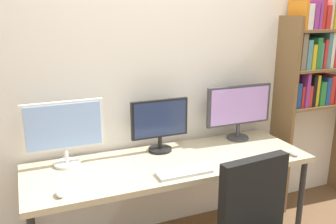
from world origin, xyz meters
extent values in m
cube|color=silver|center=(0.00, 1.02, 1.30)|extent=(4.43, 0.10, 2.60)
cube|color=tan|center=(0.00, 0.60, 0.72)|extent=(2.03, 0.68, 0.04)
cylinder|color=#262628|center=(0.97, 0.31, 0.35)|extent=(0.04, 0.04, 0.70)
cylinder|color=#262628|center=(-0.97, 0.89, 0.35)|extent=(0.04, 0.04, 0.70)
cylinder|color=#262628|center=(0.97, 0.89, 0.35)|extent=(0.04, 0.04, 0.70)
cube|color=brown|center=(1.17, 0.83, 0.87)|extent=(0.03, 0.28, 1.73)
cube|color=brown|center=(1.57, 0.83, 0.95)|extent=(0.76, 0.28, 0.02)
cube|color=brown|center=(1.57, 0.83, 1.28)|extent=(0.76, 0.28, 0.02)
cube|color=brown|center=(1.57, 0.83, 1.61)|extent=(0.76, 0.28, 0.02)
cube|color=#1E4799|center=(1.24, 0.84, 1.07)|extent=(0.04, 0.22, 0.22)
cube|color=red|center=(1.28, 0.83, 1.06)|extent=(0.02, 0.22, 0.19)
cube|color=#8C338C|center=(1.31, 0.82, 1.11)|extent=(0.03, 0.22, 0.30)
cube|color=red|center=(1.36, 0.83, 1.06)|extent=(0.04, 0.22, 0.19)
cube|color=black|center=(1.40, 0.83, 1.10)|extent=(0.03, 0.22, 0.27)
cube|color=gold|center=(1.44, 0.84, 1.10)|extent=(0.03, 0.22, 0.27)
cube|color=#287F3D|center=(1.49, 0.83, 1.07)|extent=(0.05, 0.22, 0.21)
cube|color=#1E4799|center=(1.55, 0.83, 1.09)|extent=(0.04, 0.22, 0.24)
cube|color=red|center=(1.61, 0.84, 1.09)|extent=(0.05, 0.22, 0.26)
cube|color=red|center=(1.66, 0.83, 1.09)|extent=(0.05, 0.22, 0.25)
cube|color=gray|center=(1.24, 0.83, 1.44)|extent=(0.05, 0.22, 0.30)
cube|color=teal|center=(1.29, 0.82, 1.42)|extent=(0.05, 0.22, 0.25)
cube|color=gold|center=(1.34, 0.82, 1.40)|extent=(0.04, 0.22, 0.21)
cube|color=#287F3D|center=(1.39, 0.83, 1.43)|extent=(0.05, 0.22, 0.26)
cube|color=teal|center=(1.44, 0.84, 1.40)|extent=(0.03, 0.22, 0.22)
cube|color=red|center=(1.47, 0.83, 1.42)|extent=(0.03, 0.22, 0.25)
cube|color=teal|center=(1.52, 0.84, 1.44)|extent=(0.04, 0.22, 0.30)
cube|color=white|center=(1.56, 0.84, 1.44)|extent=(0.04, 0.22, 0.30)
cube|color=red|center=(1.60, 0.84, 1.40)|extent=(0.04, 0.22, 0.20)
cube|color=tan|center=(1.65, 0.83, 1.41)|extent=(0.04, 0.22, 0.22)
cube|color=red|center=(1.69, 0.83, 1.41)|extent=(0.03, 0.22, 0.24)
cube|color=orange|center=(1.23, 0.83, 1.76)|extent=(0.02, 0.22, 0.27)
cube|color=white|center=(1.27, 0.83, 1.73)|extent=(0.05, 0.22, 0.20)
cube|color=#8C338C|center=(1.32, 0.82, 1.73)|extent=(0.04, 0.22, 0.21)
cube|color=#8C338C|center=(1.37, 0.82, 1.74)|extent=(0.03, 0.22, 0.24)
cube|color=red|center=(1.41, 0.84, 1.77)|extent=(0.04, 0.22, 0.29)
cube|color=red|center=(1.46, 0.83, 1.72)|extent=(0.04, 0.22, 0.19)
cube|color=white|center=(1.50, 0.84, 1.75)|extent=(0.03, 0.22, 0.24)
cube|color=gold|center=(1.55, 0.83, 1.77)|extent=(0.05, 0.22, 0.29)
cube|color=black|center=(1.60, 0.82, 1.77)|extent=(0.05, 0.22, 0.28)
cube|color=black|center=(0.23, -0.08, 0.75)|extent=(0.44, 0.11, 0.48)
cylinder|color=silver|center=(-0.70, 0.81, 0.75)|extent=(0.18, 0.18, 0.02)
cylinder|color=silver|center=(-0.70, 0.81, 0.81)|extent=(0.03, 0.03, 0.10)
cube|color=silver|center=(-0.70, 0.81, 1.03)|extent=(0.54, 0.03, 0.34)
cube|color=#8CB2F2|center=(-0.70, 0.80, 1.03)|extent=(0.50, 0.01, 0.30)
cylinder|color=black|center=(0.00, 0.81, 0.75)|extent=(0.18, 0.18, 0.02)
cylinder|color=black|center=(0.00, 0.81, 0.81)|extent=(0.03, 0.03, 0.09)
cube|color=black|center=(0.00, 0.81, 1.00)|extent=(0.44, 0.03, 0.29)
cube|color=navy|center=(0.00, 0.80, 1.00)|extent=(0.41, 0.01, 0.26)
cylinder|color=#38383D|center=(0.70, 0.81, 0.75)|extent=(0.18, 0.18, 0.02)
cylinder|color=#38383D|center=(0.70, 0.81, 0.81)|extent=(0.03, 0.03, 0.11)
cube|color=#38383D|center=(0.70, 0.81, 1.03)|extent=(0.58, 0.03, 0.32)
cube|color=#B28CE5|center=(0.70, 0.80, 1.03)|extent=(0.54, 0.01, 0.29)
cube|color=silver|center=(0.00, 0.37, 0.75)|extent=(0.37, 0.13, 0.02)
ellipsoid|color=silver|center=(0.88, 0.35, 0.76)|extent=(0.06, 0.10, 0.03)
ellipsoid|color=silver|center=(-0.79, 0.38, 0.76)|extent=(0.06, 0.10, 0.03)
camera|label=1|loc=(-0.94, -1.62, 1.79)|focal=39.01mm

